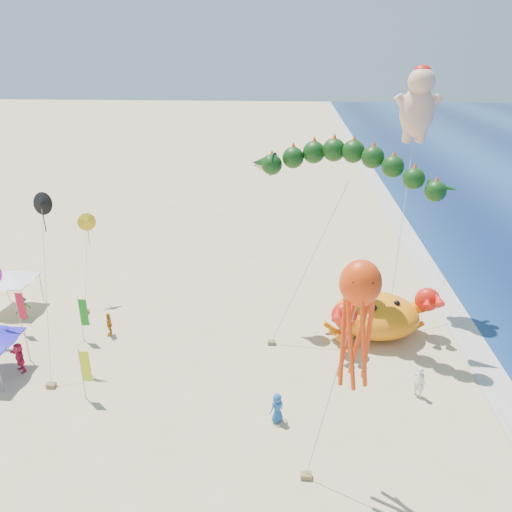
{
  "coord_description": "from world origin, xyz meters",
  "views": [
    {
      "loc": [
        -0.06,
        -25.0,
        17.87
      ],
      "look_at": [
        -2.0,
        2.0,
        6.5
      ],
      "focal_mm": 35.0,
      "sensor_mm": 36.0,
      "label": 1
    }
  ],
  "objects": [
    {
      "name": "crab_inflatable",
      "position": [
        5.81,
        4.47,
        1.49
      ],
      "size": [
        7.73,
        6.59,
        3.39
      ],
      "color": "orange",
      "rests_on": "ground"
    },
    {
      "name": "cherub_kite",
      "position": [
        8.24,
        10.18,
        14.45
      ],
      "size": [
        3.1,
        7.38,
        16.82
      ],
      "color": "#FCBA9A",
      "rests_on": "ground"
    },
    {
      "name": "small_kites",
      "position": [
        -16.41,
        2.75,
        6.28
      ],
      "size": [
        7.01,
        11.67,
        10.41
      ],
      "color": "#F71BC4",
      "rests_on": "ground"
    },
    {
      "name": "feather_flags",
      "position": [
        -14.95,
        0.06,
        2.01
      ],
      "size": [
        7.93,
        6.33,
        3.2
      ],
      "color": "gray",
      "rests_on": "ground"
    },
    {
      "name": "octopus_kite",
      "position": [
        2.66,
        -7.74,
        8.22
      ],
      "size": [
        2.75,
        1.46,
        10.54
      ],
      "color": "#FF3F0D",
      "rests_on": "ground"
    },
    {
      "name": "canopy_white",
      "position": [
        -20.11,
        6.25,
        2.44
      ],
      "size": [
        3.31,
        3.31,
        2.71
      ],
      "color": "gray",
      "rests_on": "ground"
    },
    {
      "name": "dragon_kite",
      "position": [
        3.3,
        5.14,
        10.93
      ],
      "size": [
        12.28,
        5.45,
        12.27
      ],
      "color": "#0E330E",
      "rests_on": "ground"
    },
    {
      "name": "beachgoers",
      "position": [
        -10.96,
        0.19,
        0.89
      ],
      "size": [
        26.96,
        10.39,
        1.88
      ],
      "color": "white",
      "rests_on": "ground"
    },
    {
      "name": "ground",
      "position": [
        0.0,
        0.0,
        0.0
      ],
      "size": [
        320.0,
        320.0,
        0.0
      ],
      "primitive_type": "plane",
      "color": "#D1B784",
      "rests_on": "ground"
    },
    {
      "name": "foam_strip",
      "position": [
        12.0,
        0.0,
        0.01
      ],
      "size": [
        320.0,
        320.0,
        0.0
      ],
      "primitive_type": "plane",
      "color": "silver",
      "rests_on": "ground"
    }
  ]
}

